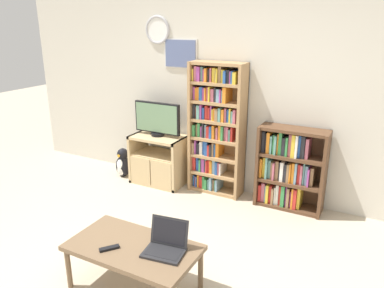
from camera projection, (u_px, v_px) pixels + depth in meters
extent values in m
plane|color=#BCAD93|center=(137.00, 283.00, 3.22)|extent=(18.00, 18.00, 0.00)
cube|color=beige|center=(236.00, 92.00, 4.63)|extent=(6.62, 0.06, 2.60)
torus|color=#B2B2B7|center=(158.00, 30.00, 4.86)|extent=(0.37, 0.04, 0.37)
cylinder|color=white|center=(158.00, 30.00, 4.86)|extent=(0.30, 0.02, 0.30)
cube|color=silver|center=(181.00, 54.00, 4.80)|extent=(0.48, 0.01, 0.38)
cube|color=slate|center=(180.00, 54.00, 4.80)|extent=(0.44, 0.02, 0.34)
cube|color=tan|center=(139.00, 155.00, 5.29)|extent=(0.04, 0.46, 0.67)
cube|color=tan|center=(181.00, 163.00, 4.98)|extent=(0.04, 0.46, 0.67)
cube|color=tan|center=(159.00, 137.00, 5.03)|extent=(0.73, 0.46, 0.04)
cube|color=tan|center=(160.00, 180.00, 5.23)|extent=(0.73, 0.46, 0.04)
cube|color=tan|center=(159.00, 155.00, 5.11)|extent=(0.66, 0.43, 0.04)
cube|color=tan|center=(141.00, 170.00, 5.06)|extent=(0.32, 0.02, 0.37)
cube|color=tan|center=(161.00, 175.00, 4.91)|extent=(0.32, 0.02, 0.37)
cylinder|color=black|center=(158.00, 134.00, 5.04)|extent=(0.18, 0.18, 0.04)
cube|color=black|center=(157.00, 118.00, 4.96)|extent=(0.67, 0.05, 0.41)
cube|color=slate|center=(156.00, 118.00, 4.94)|extent=(0.63, 0.01, 0.38)
cube|color=tan|center=(194.00, 127.00, 4.83)|extent=(0.04, 0.28, 1.68)
cube|color=tan|center=(241.00, 134.00, 4.54)|extent=(0.04, 0.28, 1.68)
cube|color=tan|center=(221.00, 127.00, 4.80)|extent=(0.69, 0.02, 1.68)
cube|color=tan|center=(216.00, 190.00, 4.95)|extent=(0.62, 0.25, 0.04)
cube|color=tan|center=(216.00, 173.00, 4.87)|extent=(0.62, 0.25, 0.04)
cube|color=tan|center=(216.00, 156.00, 4.80)|extent=(0.62, 0.25, 0.04)
cube|color=tan|center=(217.00, 139.00, 4.73)|extent=(0.62, 0.25, 0.04)
cube|color=tan|center=(217.00, 121.00, 4.65)|extent=(0.62, 0.25, 0.04)
cube|color=tan|center=(217.00, 102.00, 4.58)|extent=(0.62, 0.25, 0.04)
cube|color=tan|center=(218.00, 83.00, 4.50)|extent=(0.62, 0.25, 0.04)
cube|color=tan|center=(218.00, 63.00, 4.43)|extent=(0.62, 0.25, 0.04)
cube|color=#2856A8|center=(197.00, 178.00, 5.06)|extent=(0.02, 0.18, 0.15)
cube|color=#B75B70|center=(198.00, 179.00, 5.05)|extent=(0.02, 0.18, 0.14)
cube|color=#2856A8|center=(199.00, 180.00, 5.04)|extent=(0.02, 0.21, 0.14)
cube|color=orange|center=(201.00, 179.00, 5.03)|extent=(0.02, 0.19, 0.17)
cube|color=red|center=(203.00, 180.00, 5.02)|extent=(0.02, 0.19, 0.16)
cube|color=red|center=(205.00, 180.00, 5.00)|extent=(0.02, 0.20, 0.17)
cube|color=#388947|center=(206.00, 180.00, 4.99)|extent=(0.03, 0.20, 0.17)
cube|color=#388947|center=(209.00, 182.00, 4.97)|extent=(0.03, 0.23, 0.14)
cube|color=#5B9389|center=(211.00, 182.00, 4.96)|extent=(0.03, 0.20, 0.14)
cube|color=#759EB7|center=(213.00, 182.00, 4.93)|extent=(0.03, 0.23, 0.18)
cube|color=#93704C|center=(216.00, 183.00, 4.93)|extent=(0.02, 0.19, 0.14)
cube|color=#388947|center=(218.00, 183.00, 4.92)|extent=(0.02, 0.18, 0.14)
cube|color=#759EB7|center=(219.00, 183.00, 4.90)|extent=(0.03, 0.22, 0.16)
cube|color=red|center=(197.00, 162.00, 4.98)|extent=(0.04, 0.20, 0.18)
cube|color=#2856A8|center=(200.00, 162.00, 4.96)|extent=(0.03, 0.18, 0.19)
cube|color=#2856A8|center=(202.00, 164.00, 4.95)|extent=(0.02, 0.20, 0.14)
cube|color=#388947|center=(203.00, 163.00, 4.93)|extent=(0.02, 0.23, 0.17)
cube|color=#9E4293|center=(206.00, 163.00, 4.92)|extent=(0.04, 0.21, 0.18)
cube|color=#5B9389|center=(208.00, 164.00, 4.91)|extent=(0.02, 0.19, 0.18)
cube|color=red|center=(209.00, 165.00, 4.89)|extent=(0.02, 0.22, 0.16)
cube|color=red|center=(211.00, 164.00, 4.89)|extent=(0.03, 0.19, 0.17)
cube|color=orange|center=(214.00, 165.00, 4.87)|extent=(0.03, 0.20, 0.17)
cube|color=#759EB7|center=(216.00, 165.00, 4.85)|extent=(0.04, 0.19, 0.18)
cube|color=#2856A8|center=(219.00, 166.00, 4.83)|extent=(0.03, 0.21, 0.17)
cube|color=#B75B70|center=(221.00, 167.00, 4.82)|extent=(0.03, 0.20, 0.16)
cube|color=white|center=(223.00, 167.00, 4.81)|extent=(0.02, 0.20, 0.15)
cube|color=#93704C|center=(197.00, 146.00, 4.90)|extent=(0.03, 0.23, 0.15)
cube|color=#9E4293|center=(199.00, 145.00, 4.89)|extent=(0.02, 0.22, 0.18)
cube|color=#232328|center=(201.00, 147.00, 4.88)|extent=(0.04, 0.19, 0.14)
cube|color=white|center=(204.00, 146.00, 4.86)|extent=(0.04, 0.19, 0.17)
cube|color=#2856A8|center=(207.00, 146.00, 4.84)|extent=(0.03, 0.18, 0.18)
cube|color=#2856A8|center=(209.00, 147.00, 4.82)|extent=(0.04, 0.21, 0.18)
cube|color=red|center=(211.00, 149.00, 4.81)|extent=(0.02, 0.22, 0.14)
cube|color=#232328|center=(214.00, 149.00, 4.79)|extent=(0.03, 0.22, 0.15)
cube|color=#93704C|center=(216.00, 148.00, 4.78)|extent=(0.02, 0.21, 0.17)
cube|color=#2856A8|center=(217.00, 149.00, 4.78)|extent=(0.02, 0.19, 0.16)
cube|color=orange|center=(220.00, 148.00, 4.76)|extent=(0.04, 0.19, 0.19)
cube|color=#388947|center=(197.00, 129.00, 4.83)|extent=(0.04, 0.21, 0.15)
cube|color=#93704C|center=(200.00, 129.00, 4.82)|extent=(0.03, 0.18, 0.15)
cube|color=#388947|center=(202.00, 128.00, 4.80)|extent=(0.03, 0.20, 0.18)
cube|color=#9E4293|center=(204.00, 130.00, 4.79)|extent=(0.02, 0.19, 0.14)
cube|color=#232328|center=(206.00, 129.00, 4.77)|extent=(0.02, 0.21, 0.18)
cube|color=#759EB7|center=(208.00, 130.00, 4.76)|extent=(0.03, 0.18, 0.17)
cube|color=red|center=(211.00, 131.00, 4.75)|extent=(0.04, 0.20, 0.15)
cube|color=#2856A8|center=(213.00, 131.00, 4.73)|extent=(0.03, 0.21, 0.15)
cube|color=orange|center=(216.00, 131.00, 4.71)|extent=(0.03, 0.21, 0.17)
cube|color=#93704C|center=(218.00, 132.00, 4.70)|extent=(0.02, 0.18, 0.15)
cube|color=#B75B70|center=(220.00, 132.00, 4.69)|extent=(0.02, 0.21, 0.15)
cube|color=orange|center=(222.00, 131.00, 4.67)|extent=(0.04, 0.20, 0.18)
cube|color=#388947|center=(225.00, 132.00, 4.65)|extent=(0.03, 0.22, 0.18)
cube|color=#B75B70|center=(228.00, 132.00, 4.64)|extent=(0.03, 0.18, 0.17)
cube|color=#B75B70|center=(230.00, 132.00, 4.62)|extent=(0.02, 0.21, 0.18)
cube|color=#5B9389|center=(232.00, 134.00, 4.62)|extent=(0.02, 0.20, 0.15)
cube|color=red|center=(234.00, 133.00, 4.60)|extent=(0.02, 0.19, 0.18)
cube|color=#232328|center=(197.00, 110.00, 4.76)|extent=(0.03, 0.19, 0.18)
cube|color=red|center=(199.00, 111.00, 4.75)|extent=(0.02, 0.18, 0.15)
cube|color=#5B9389|center=(201.00, 111.00, 4.72)|extent=(0.04, 0.23, 0.17)
cube|color=#9E4293|center=(204.00, 111.00, 4.71)|extent=(0.02, 0.22, 0.18)
cube|color=#2856A8|center=(206.00, 112.00, 4.70)|extent=(0.03, 0.20, 0.15)
cube|color=red|center=(209.00, 112.00, 4.69)|extent=(0.03, 0.18, 0.17)
cube|color=red|center=(211.00, 112.00, 4.67)|extent=(0.03, 0.18, 0.15)
cube|color=#9E4293|center=(214.00, 112.00, 4.66)|extent=(0.02, 0.18, 0.18)
cube|color=gold|center=(215.00, 114.00, 4.65)|extent=(0.02, 0.20, 0.14)
cube|color=orange|center=(217.00, 113.00, 4.63)|extent=(0.03, 0.20, 0.15)
cube|color=#93704C|center=(220.00, 114.00, 4.61)|extent=(0.04, 0.23, 0.15)
cube|color=#5B9389|center=(223.00, 114.00, 4.59)|extent=(0.03, 0.23, 0.17)
cube|color=orange|center=(225.00, 114.00, 4.58)|extent=(0.03, 0.22, 0.15)
cube|color=#B75B70|center=(228.00, 114.00, 4.57)|extent=(0.02, 0.20, 0.17)
cube|color=#2856A8|center=(231.00, 115.00, 4.56)|extent=(0.03, 0.19, 0.16)
cube|color=gold|center=(233.00, 114.00, 4.53)|extent=(0.02, 0.22, 0.18)
cube|color=#5B9389|center=(235.00, 116.00, 4.53)|extent=(0.03, 0.21, 0.15)
cube|color=#B75B70|center=(237.00, 115.00, 4.51)|extent=(0.03, 0.23, 0.17)
cube|color=#9E4293|center=(197.00, 92.00, 4.69)|extent=(0.03, 0.18, 0.16)
cube|color=orange|center=(199.00, 93.00, 4.68)|extent=(0.02, 0.18, 0.15)
cube|color=orange|center=(201.00, 93.00, 4.66)|extent=(0.04, 0.19, 0.16)
cube|color=#2856A8|center=(204.00, 93.00, 4.64)|extent=(0.04, 0.20, 0.17)
cube|color=#9E4293|center=(207.00, 93.00, 4.63)|extent=(0.03, 0.19, 0.16)
cube|color=orange|center=(208.00, 93.00, 4.61)|extent=(0.02, 0.21, 0.16)
cube|color=#B75B70|center=(211.00, 93.00, 4.60)|extent=(0.03, 0.19, 0.16)
cube|color=gold|center=(212.00, 93.00, 4.58)|extent=(0.02, 0.22, 0.18)
cube|color=#B75B70|center=(215.00, 94.00, 4.57)|extent=(0.04, 0.20, 0.15)
cube|color=#232328|center=(218.00, 94.00, 4.55)|extent=(0.03, 0.20, 0.17)
cube|color=#759EB7|center=(221.00, 95.00, 4.54)|extent=(0.04, 0.21, 0.16)
cube|color=#9E4293|center=(223.00, 95.00, 4.52)|extent=(0.02, 0.23, 0.16)
cube|color=#759EB7|center=(225.00, 96.00, 4.52)|extent=(0.02, 0.21, 0.15)
cube|color=orange|center=(228.00, 94.00, 4.49)|extent=(0.04, 0.23, 0.19)
cube|color=gold|center=(196.00, 74.00, 4.61)|extent=(0.02, 0.22, 0.15)
cube|color=#B75B70|center=(199.00, 73.00, 4.59)|extent=(0.03, 0.21, 0.18)
cube|color=#9E4293|center=(202.00, 73.00, 4.57)|extent=(0.04, 0.22, 0.17)
cube|color=#5B9389|center=(205.00, 73.00, 4.57)|extent=(0.03, 0.18, 0.17)
cube|color=#9E4293|center=(207.00, 75.00, 4.56)|extent=(0.03, 0.18, 0.15)
cube|color=orange|center=(209.00, 74.00, 4.53)|extent=(0.03, 0.22, 0.16)
cube|color=#232328|center=(212.00, 75.00, 4.53)|extent=(0.03, 0.18, 0.15)
cube|color=#B75B70|center=(214.00, 74.00, 4.51)|extent=(0.02, 0.20, 0.17)
cube|color=gold|center=(216.00, 74.00, 4.50)|extent=(0.04, 0.18, 0.17)
cube|color=#93704C|center=(219.00, 76.00, 4.48)|extent=(0.02, 0.20, 0.14)
cube|color=gold|center=(220.00, 75.00, 4.47)|extent=(0.02, 0.22, 0.16)
cube|color=#93704C|center=(222.00, 74.00, 4.46)|extent=(0.04, 0.19, 0.19)
cube|color=gold|center=(225.00, 76.00, 4.45)|extent=(0.03, 0.18, 0.15)
cube|color=#2856A8|center=(228.00, 76.00, 4.42)|extent=(0.03, 0.23, 0.15)
cube|color=#232328|center=(231.00, 76.00, 4.41)|extent=(0.03, 0.19, 0.16)
cube|color=#9E4293|center=(233.00, 77.00, 4.40)|extent=(0.02, 0.20, 0.14)
cube|color=#2856A8|center=(235.00, 77.00, 4.39)|extent=(0.03, 0.20, 0.15)
cube|color=gold|center=(237.00, 77.00, 4.37)|extent=(0.04, 0.23, 0.14)
cube|color=brown|center=(260.00, 164.00, 4.54)|extent=(0.04, 0.29, 0.99)
cube|color=brown|center=(324.00, 175.00, 4.20)|extent=(0.04, 0.29, 0.99)
cube|color=brown|center=(294.00, 165.00, 4.48)|extent=(0.78, 0.02, 0.99)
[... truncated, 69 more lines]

